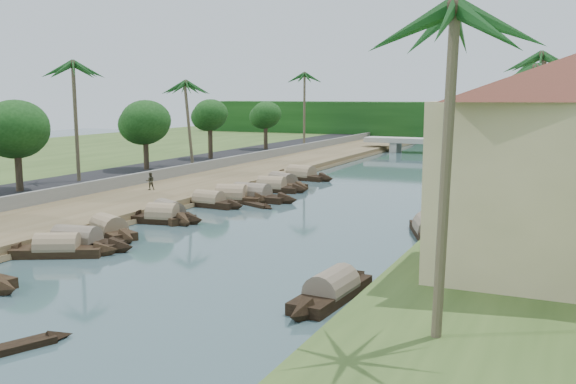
% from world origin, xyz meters
% --- Properties ---
extents(ground, '(220.00, 220.00, 0.00)m').
position_xyz_m(ground, '(0.00, 0.00, 0.00)').
color(ground, '#395155').
rests_on(ground, ground).
extents(left_bank, '(10.00, 180.00, 0.80)m').
position_xyz_m(left_bank, '(-16.00, 20.00, 0.40)').
color(left_bank, brown).
rests_on(left_bank, ground).
extents(right_bank, '(16.00, 180.00, 1.20)m').
position_xyz_m(right_bank, '(19.00, 20.00, 0.60)').
color(right_bank, '#30481D').
rests_on(right_bank, ground).
extents(road, '(8.00, 180.00, 1.40)m').
position_xyz_m(road, '(-24.50, 20.00, 0.70)').
color(road, black).
rests_on(road, ground).
extents(retaining_wall, '(0.40, 180.00, 1.10)m').
position_xyz_m(retaining_wall, '(-20.20, 20.00, 1.35)').
color(retaining_wall, slate).
rests_on(retaining_wall, left_bank).
extents(treeline, '(120.00, 14.00, 8.00)m').
position_xyz_m(treeline, '(0.00, 100.00, 4.00)').
color(treeline, black).
rests_on(treeline, ground).
extents(bridge, '(28.00, 4.00, 2.40)m').
position_xyz_m(bridge, '(0.00, 72.00, 1.72)').
color(bridge, '#9E9F94').
rests_on(bridge, ground).
extents(building_near, '(14.85, 14.85, 10.20)m').
position_xyz_m(building_near, '(18.99, -2.00, 6.38)').
color(building_near, beige).
rests_on(building_near, right_bank).
extents(sampan_2, '(7.16, 4.70, 1.97)m').
position_xyz_m(sampan_2, '(-8.78, -5.15, 0.41)').
color(sampan_2, black).
rests_on(sampan_2, ground).
extents(sampan_3, '(8.11, 3.01, 2.15)m').
position_xyz_m(sampan_3, '(-8.96, -3.35, 0.41)').
color(sampan_3, black).
rests_on(sampan_3, ground).
extents(sampan_4, '(7.14, 4.34, 2.06)m').
position_xyz_m(sampan_4, '(-9.64, 0.44, 0.41)').
color(sampan_4, black).
rests_on(sampan_4, ground).
extents(sampan_5, '(6.70, 2.78, 2.11)m').
position_xyz_m(sampan_5, '(-9.02, 5.82, 0.41)').
color(sampan_5, black).
rests_on(sampan_5, ground).
extents(sampan_6, '(7.17, 5.08, 2.19)m').
position_xyz_m(sampan_6, '(-9.29, 6.87, 0.42)').
color(sampan_6, black).
rests_on(sampan_6, ground).
extents(sampan_7, '(7.34, 2.06, 1.96)m').
position_xyz_m(sampan_7, '(-9.58, 13.27, 0.41)').
color(sampan_7, black).
rests_on(sampan_7, ground).
extents(sampan_8, '(7.78, 3.42, 2.33)m').
position_xyz_m(sampan_8, '(-8.95, 16.10, 0.42)').
color(sampan_8, black).
rests_on(sampan_8, ground).
extents(sampan_9, '(9.50, 2.28, 2.36)m').
position_xyz_m(sampan_9, '(-7.71, 17.63, 0.42)').
color(sampan_9, black).
rests_on(sampan_9, ground).
extents(sampan_10, '(7.88, 4.05, 2.15)m').
position_xyz_m(sampan_10, '(-9.13, 16.93, 0.41)').
color(sampan_10, black).
rests_on(sampan_10, ground).
extents(sampan_11, '(7.80, 2.52, 2.21)m').
position_xyz_m(sampan_11, '(-8.43, 23.21, 0.42)').
color(sampan_11, black).
rests_on(sampan_11, ground).
extents(sampan_12, '(8.68, 5.87, 2.16)m').
position_xyz_m(sampan_12, '(-8.91, 26.75, 0.41)').
color(sampan_12, black).
rests_on(sampan_12, ground).
extents(sampan_13, '(8.93, 3.42, 2.37)m').
position_xyz_m(sampan_13, '(-9.47, 33.01, 0.42)').
color(sampan_13, black).
rests_on(sampan_13, ground).
extents(sampan_14, '(2.17, 8.39, 2.04)m').
position_xyz_m(sampan_14, '(8.95, -6.07, 0.41)').
color(sampan_14, black).
rests_on(sampan_14, ground).
extents(sampan_15, '(4.63, 8.41, 2.24)m').
position_xyz_m(sampan_15, '(10.18, 9.35, 0.42)').
color(sampan_15, black).
rests_on(sampan_15, ground).
extents(sampan_16, '(4.70, 9.23, 2.24)m').
position_xyz_m(sampan_16, '(10.03, 24.69, 0.42)').
color(sampan_16, black).
rests_on(sampan_16, ground).
extents(canoe_1, '(4.82, 2.71, 0.79)m').
position_xyz_m(canoe_1, '(-9.08, -1.81, 0.10)').
color(canoe_1, black).
rests_on(canoe_1, ground).
extents(canoe_2, '(5.17, 3.04, 0.78)m').
position_xyz_m(canoe_2, '(-6.30, 15.23, 0.10)').
color(canoe_2, black).
rests_on(canoe_2, ground).
extents(palm_0, '(3.20, 3.20, 12.62)m').
position_xyz_m(palm_0, '(15.00, -11.81, 11.99)').
color(palm_0, brown).
rests_on(palm_0, ground).
extents(palm_1, '(3.20, 3.20, 11.25)m').
position_xyz_m(palm_1, '(16.00, 5.37, 10.68)').
color(palm_1, brown).
rests_on(palm_1, ground).
extents(palm_2, '(3.20, 3.20, 12.90)m').
position_xyz_m(palm_2, '(15.00, 21.34, 12.28)').
color(palm_2, brown).
rests_on(palm_2, ground).
extents(palm_3, '(3.20, 3.20, 12.32)m').
position_xyz_m(palm_3, '(16.00, 39.35, 11.71)').
color(palm_3, brown).
rests_on(palm_3, ground).
extents(palm_5, '(3.20, 3.20, 12.53)m').
position_xyz_m(palm_5, '(-24.00, 13.40, 12.11)').
color(palm_5, brown).
rests_on(palm_5, ground).
extents(palm_6, '(3.20, 3.20, 11.03)m').
position_xyz_m(palm_6, '(-22.00, 29.73, 10.66)').
color(palm_6, brown).
rests_on(palm_6, ground).
extents(palm_7, '(3.20, 3.20, 12.11)m').
position_xyz_m(palm_7, '(14.00, 55.82, 11.50)').
color(palm_7, brown).
rests_on(palm_7, ground).
extents(palm_8, '(3.20, 3.20, 12.85)m').
position_xyz_m(palm_8, '(-20.50, 59.77, 12.41)').
color(palm_8, brown).
rests_on(palm_8, ground).
extents(tree_2, '(5.49, 5.49, 7.46)m').
position_xyz_m(tree_2, '(-24.00, 6.33, 6.53)').
color(tree_2, '#423426').
rests_on(tree_2, ground).
extents(tree_3, '(5.38, 5.38, 7.30)m').
position_xyz_m(tree_3, '(-24.00, 23.89, 6.41)').
color(tree_3, '#423426').
rests_on(tree_3, ground).
extents(tree_4, '(4.37, 4.37, 7.30)m').
position_xyz_m(tree_4, '(-24.00, 37.32, 6.79)').
color(tree_4, '#423426').
rests_on(tree_4, ground).
extents(tree_5, '(4.45, 4.45, 6.87)m').
position_xyz_m(tree_5, '(-24.00, 53.21, 6.35)').
color(tree_5, '#423426').
rests_on(tree_5, ground).
extents(person_far, '(0.99, 0.97, 1.61)m').
position_xyz_m(person_far, '(-16.80, 14.83, 1.61)').
color(person_far, '#363426').
rests_on(person_far, left_bank).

